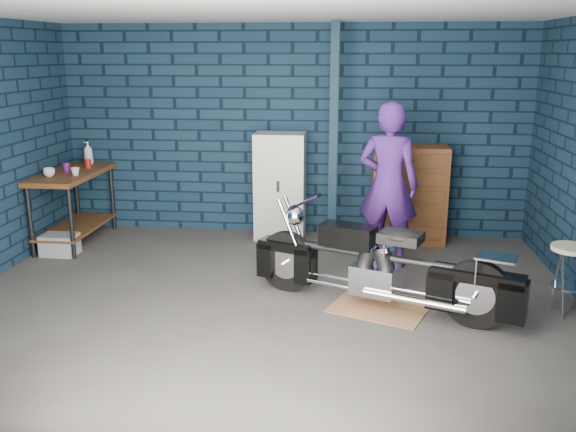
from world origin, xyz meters
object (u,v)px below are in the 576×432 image
Objects in this scene: motorcycle at (381,260)px; person at (388,185)px; locker at (280,186)px; workbench at (74,207)px; tool_chest at (409,194)px; shop_stool at (568,280)px; storage_bin at (60,245)px.

person is (0.11, 1.29, 0.43)m from motorcycle.
locker reaches higher than motorcycle.
motorcycle reaches higher than workbench.
tool_chest is 2.48m from shop_stool.
workbench is 1.03× the size of locker.
storage_bin is 4.31m from tool_chest.
tool_chest is (0.43, 2.18, 0.13)m from motorcycle.
person reaches higher than shop_stool.
person is at bearing 142.83° from shop_stool.
tool_chest is at bearing 13.50° from storage_bin.
locker is (-1.32, 0.89, -0.24)m from person.
workbench is at bearing 163.66° from shop_stool.
locker is (2.55, 0.50, 0.23)m from workbench.
workbench is 0.64× the size of motorcycle.
person is at bearing -34.07° from locker.
tool_chest is at bearing 6.80° from workbench.
storage_bin is at bearing -87.71° from workbench.
locker is 1.11× the size of tool_chest.
locker is at bearing 144.20° from shop_stool.
locker is (-1.20, 2.18, 0.20)m from motorcycle.
workbench reaches higher than storage_bin.
locker reaches higher than storage_bin.
tool_chest reaches higher than motorcycle.
workbench is 5.69m from shop_stool.
shop_stool is at bearing -16.34° from workbench.
person is 3.93m from storage_bin.
workbench is 0.60m from storage_bin.
locker is 1.63m from tool_chest.
workbench is 0.76× the size of person.
person is 2.84× the size of shop_stool.
storage_bin is 2.78m from locker.
tool_chest is at bearing 121.38° from shop_stool.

